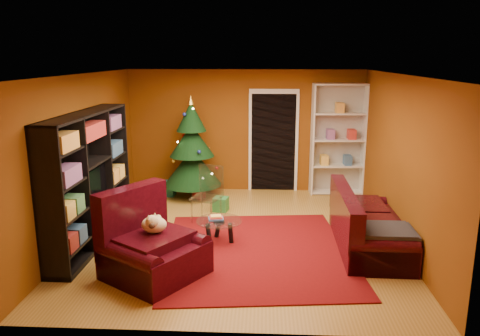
{
  "coord_description": "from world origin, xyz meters",
  "views": [
    {
      "loc": [
        0.38,
        -7.18,
        2.88
      ],
      "look_at": [
        0.0,
        0.4,
        1.05
      ],
      "focal_mm": 35.0,
      "sensor_mm": 36.0,
      "label": 1
    }
  ],
  "objects_px": {
    "gift_box_red": "(199,193)",
    "white_bookshelf": "(338,140)",
    "acrylic_chair": "(206,198)",
    "christmas_tree": "(192,148)",
    "rug": "(257,251)",
    "dog": "(154,225)",
    "gift_box_green": "(221,204)",
    "armchair": "(155,243)",
    "coffee_table": "(219,231)",
    "gift_box_teal": "(168,188)",
    "sofa": "(370,219)",
    "media_unit": "(89,180)"
  },
  "relations": [
    {
      "from": "acrylic_chair",
      "to": "gift_box_teal",
      "type": "bearing_deg",
      "value": 142.61
    },
    {
      "from": "gift_box_teal",
      "to": "white_bookshelf",
      "type": "relative_size",
      "value": 0.13
    },
    {
      "from": "rug",
      "to": "white_bookshelf",
      "type": "distance_m",
      "value": 3.77
    },
    {
      "from": "gift_box_green",
      "to": "sofa",
      "type": "height_order",
      "value": "sofa"
    },
    {
      "from": "dog",
      "to": "rug",
      "type": "bearing_deg",
      "value": -25.43
    },
    {
      "from": "gift_box_red",
      "to": "armchair",
      "type": "height_order",
      "value": "armchair"
    },
    {
      "from": "christmas_tree",
      "to": "gift_box_red",
      "type": "height_order",
      "value": "christmas_tree"
    },
    {
      "from": "gift_box_green",
      "to": "white_bookshelf",
      "type": "distance_m",
      "value": 2.89
    },
    {
      "from": "media_unit",
      "to": "sofa",
      "type": "bearing_deg",
      "value": 1.38
    },
    {
      "from": "rug",
      "to": "white_bookshelf",
      "type": "bearing_deg",
      "value": 62.82
    },
    {
      "from": "dog",
      "to": "acrylic_chair",
      "type": "distance_m",
      "value": 2.1
    },
    {
      "from": "white_bookshelf",
      "to": "acrylic_chair",
      "type": "bearing_deg",
      "value": -145.17
    },
    {
      "from": "gift_box_teal",
      "to": "dog",
      "type": "distance_m",
      "value": 3.72
    },
    {
      "from": "media_unit",
      "to": "gift_box_red",
      "type": "relative_size",
      "value": 13.13
    },
    {
      "from": "gift_box_red",
      "to": "white_bookshelf",
      "type": "bearing_deg",
      "value": 10.41
    },
    {
      "from": "armchair",
      "to": "coffee_table",
      "type": "height_order",
      "value": "armchair"
    },
    {
      "from": "gift_box_red",
      "to": "armchair",
      "type": "relative_size",
      "value": 0.17
    },
    {
      "from": "christmas_tree",
      "to": "white_bookshelf",
      "type": "distance_m",
      "value": 3.06
    },
    {
      "from": "white_bookshelf",
      "to": "dog",
      "type": "xyz_separation_m",
      "value": [
        -3.0,
        -3.98,
        -0.46
      ]
    },
    {
      "from": "rug",
      "to": "gift_box_green",
      "type": "height_order",
      "value": "gift_box_green"
    },
    {
      "from": "acrylic_chair",
      "to": "coffee_table",
      "type": "bearing_deg",
      "value": -51.08
    },
    {
      "from": "gift_box_teal",
      "to": "coffee_table",
      "type": "bearing_deg",
      "value": -62.06
    },
    {
      "from": "gift_box_red",
      "to": "acrylic_chair",
      "type": "relative_size",
      "value": 0.23
    },
    {
      "from": "coffee_table",
      "to": "sofa",
      "type": "bearing_deg",
      "value": -1.76
    },
    {
      "from": "media_unit",
      "to": "coffee_table",
      "type": "distance_m",
      "value": 2.15
    },
    {
      "from": "rug",
      "to": "sofa",
      "type": "relative_size",
      "value": 1.5
    },
    {
      "from": "rug",
      "to": "dog",
      "type": "bearing_deg",
      "value": -149.81
    },
    {
      "from": "sofa",
      "to": "gift_box_red",
      "type": "bearing_deg",
      "value": 51.97
    },
    {
      "from": "white_bookshelf",
      "to": "rug",
      "type": "bearing_deg",
      "value": -119.64
    },
    {
      "from": "media_unit",
      "to": "christmas_tree",
      "type": "bearing_deg",
      "value": 65.63
    },
    {
      "from": "christmas_tree",
      "to": "gift_box_teal",
      "type": "bearing_deg",
      "value": 173.13
    },
    {
      "from": "armchair",
      "to": "acrylic_chair",
      "type": "xyz_separation_m",
      "value": [
        0.43,
        2.11,
        -0.02
      ]
    },
    {
      "from": "gift_box_teal",
      "to": "sofa",
      "type": "height_order",
      "value": "sofa"
    },
    {
      "from": "gift_box_green",
      "to": "gift_box_red",
      "type": "distance_m",
      "value": 0.94
    },
    {
      "from": "gift_box_teal",
      "to": "media_unit",
      "type": "bearing_deg",
      "value": -104.08
    },
    {
      "from": "gift_box_teal",
      "to": "rug",
      "type": "bearing_deg",
      "value": -55.81
    },
    {
      "from": "christmas_tree",
      "to": "acrylic_chair",
      "type": "bearing_deg",
      "value": -72.92
    },
    {
      "from": "gift_box_green",
      "to": "coffee_table",
      "type": "bearing_deg",
      "value": -85.72
    },
    {
      "from": "white_bookshelf",
      "to": "gift_box_teal",
      "type": "bearing_deg",
      "value": -176.8
    },
    {
      "from": "rug",
      "to": "sofa",
      "type": "height_order",
      "value": "sofa"
    },
    {
      "from": "gift_box_red",
      "to": "coffee_table",
      "type": "bearing_deg",
      "value": -74.72
    },
    {
      "from": "sofa",
      "to": "white_bookshelf",
      "type": "bearing_deg",
      "value": 2.45
    },
    {
      "from": "armchair",
      "to": "rug",
      "type": "bearing_deg",
      "value": -23.04
    },
    {
      "from": "media_unit",
      "to": "gift_box_teal",
      "type": "bearing_deg",
      "value": 76.85
    },
    {
      "from": "gift_box_red",
      "to": "acrylic_chair",
      "type": "height_order",
      "value": "acrylic_chair"
    },
    {
      "from": "media_unit",
      "to": "coffee_table",
      "type": "bearing_deg",
      "value": 3.96
    },
    {
      "from": "gift_box_teal",
      "to": "white_bookshelf",
      "type": "height_order",
      "value": "white_bookshelf"
    },
    {
      "from": "armchair",
      "to": "coffee_table",
      "type": "bearing_deg",
      "value": 2.7
    },
    {
      "from": "rug",
      "to": "christmas_tree",
      "type": "bearing_deg",
      "value": 116.48
    },
    {
      "from": "christmas_tree",
      "to": "armchair",
      "type": "xyz_separation_m",
      "value": [
        0.04,
        -3.63,
        -0.56
      ]
    }
  ]
}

